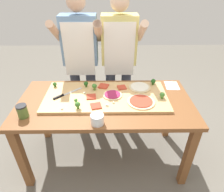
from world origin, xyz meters
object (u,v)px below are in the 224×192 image
object	(u,v)px
chefs_knife	(64,95)
pizza_whole_beet_magenta	(112,95)
broccoli_floret_back_right	(162,95)
broccoli_floret_back_mid	(94,86)
broccoli_floret_front_right	(86,84)
broccoli_floret_center_left	(55,84)
flour_cup	(97,120)
recipe_note	(172,86)
cheese_crumble_c	(84,93)
pizza_whole_white_garlic	(140,87)
broccoli_floret_front_left	(153,81)
prep_table	(105,109)
pizza_slice_far_left	(103,86)
pizza_slice_near_right	(122,87)
cook_right	(119,55)
pizza_whole_tomato_red	(141,101)
cheese_crumble_d	(62,109)
broccoli_floret_front_mid	(78,105)
pizza_slice_center	(91,97)
cook_left	(81,55)
sauce_jar	(22,111)
broccoli_floret_back_left	(76,101)
cheese_crumble_b	(113,102)
pizza_slice_far_right	(96,106)
cheese_crumble_a	(107,105)

from	to	relation	value
chefs_knife	pizza_whole_beet_magenta	bearing A→B (deg)	-1.14
broccoli_floret_back_right	broccoli_floret_back_mid	size ratio (longest dim) A/B	0.91
broccoli_floret_front_right	broccoli_floret_center_left	bearing A→B (deg)	178.44
flour_cup	recipe_note	xyz separation A→B (m)	(0.78, 0.61, -0.04)
cheese_crumble_c	pizza_whole_white_garlic	bearing A→B (deg)	10.87
chefs_knife	broccoli_floret_center_left	xyz separation A→B (m)	(-0.12, 0.17, 0.02)
chefs_knife	broccoli_floret_front_right	bearing A→B (deg)	38.09
broccoli_floret_front_left	flour_cup	bearing A→B (deg)	-133.65
prep_table	pizza_slice_far_left	world-z (taller)	pizza_slice_far_left
pizza_slice_near_right	cook_right	distance (m)	0.48
pizza_whole_beet_magenta	pizza_whole_tomato_red	distance (m)	0.29
broccoli_floret_front_left	cheese_crumble_d	distance (m)	0.98
prep_table	broccoli_floret_front_mid	xyz separation A→B (m)	(-0.24, -0.15, 0.17)
pizza_slice_far_left	pizza_whole_white_garlic	bearing A→B (deg)	-4.24
broccoli_floret_front_right	prep_table	bearing A→B (deg)	-47.95
broccoli_floret_front_mid	cheese_crumble_c	size ratio (longest dim) A/B	4.09
pizza_slice_far_left	flour_cup	size ratio (longest dim) A/B	0.89
prep_table	pizza_slice_center	xyz separation A→B (m)	(-0.13, 0.03, 0.14)
prep_table	pizza_slice_center	world-z (taller)	pizza_slice_center
cheese_crumble_c	cook_left	bearing A→B (deg)	99.18
pizza_whole_white_garlic	broccoli_floret_front_mid	world-z (taller)	broccoli_floret_front_mid
pizza_whole_tomato_red	broccoli_floret_front_left	xyz separation A→B (m)	(0.17, 0.33, 0.03)
sauce_jar	pizza_whole_beet_magenta	bearing A→B (deg)	20.47
cook_right	broccoli_floret_front_mid	bearing A→B (deg)	-116.08
flour_cup	broccoli_floret_back_left	bearing A→B (deg)	129.21
pizza_whole_tomato_red	broccoli_floret_back_mid	size ratio (longest dim) A/B	3.64
broccoli_floret_back_right	recipe_note	world-z (taller)	broccoli_floret_back_right
broccoli_floret_back_mid	flour_cup	distance (m)	0.49
recipe_note	pizza_whole_tomato_red	bearing A→B (deg)	-138.40
cheese_crumble_c	cheese_crumble_b	bearing A→B (deg)	-30.25
broccoli_floret_back_left	pizza_slice_far_left	bearing A→B (deg)	50.69
pizza_slice_far_right	pizza_whole_white_garlic	bearing A→B (deg)	36.73
broccoli_floret_back_right	pizza_slice_far_left	bearing A→B (deg)	158.35
cook_left	prep_table	bearing A→B (deg)	-65.48
chefs_knife	broccoli_floret_back_mid	size ratio (longest dim) A/B	3.55
broccoli_floret_back_right	cheese_crumble_b	size ratio (longest dim) A/B	4.42
broccoli_floret_center_left	flour_cup	world-z (taller)	flour_cup
cheese_crumble_d	cook_right	xyz separation A→B (m)	(0.53, 0.81, 0.18)
pizza_slice_far_left	broccoli_floret_front_mid	xyz separation A→B (m)	(-0.22, -0.38, 0.03)
cheese_crumble_d	broccoli_floret_back_right	bearing A→B (deg)	10.26
cheese_crumble_a	sauce_jar	size ratio (longest dim) A/B	0.15
chefs_knife	pizza_slice_near_right	size ratio (longest dim) A/B	2.95
pizza_slice_far_left	broccoli_floret_back_left	world-z (taller)	broccoli_floret_back_left
prep_table	broccoli_floret_back_mid	size ratio (longest dim) A/B	23.59
chefs_knife	broccoli_floret_front_left	distance (m)	0.94
broccoli_floret_back_mid	cheese_crumble_b	size ratio (longest dim) A/B	4.88
pizza_slice_near_right	broccoli_floret_back_right	xyz separation A→B (m)	(0.37, -0.20, 0.03)
cheese_crumble_a	cheese_crumble_d	bearing A→B (deg)	-173.58
flour_cup	sauce_jar	distance (m)	0.64
broccoli_floret_back_left	recipe_note	bearing A→B (deg)	19.63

